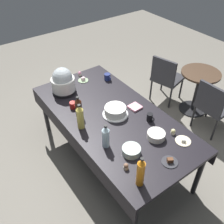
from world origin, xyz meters
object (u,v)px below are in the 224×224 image
(maroon_chair_right, at_px, (213,104))
(coffee_mug_black, at_px, (150,117))
(soda_bottle_orange_juice, at_px, (141,172))
(soda_bottle_water, at_px, (106,137))
(cupcake_mint, at_px, (173,132))
(maroon_chair_left, at_px, (166,76))
(potluck_table, at_px, (112,119))
(cupcake_rose, at_px, (126,166))
(ceramic_snack_bowl, at_px, (156,135))
(soda_bottle_ginger_ale, at_px, (80,117))
(dessert_plate_sage, at_px, (83,80))
(coffee_mug_navy, at_px, (107,77))
(round_cafe_table, at_px, (198,85))
(cupcake_berry, at_px, (80,74))
(coffee_mug_red, at_px, (73,105))
(soda_bottle_cola, at_px, (79,107))
(dessert_plate_charcoal, at_px, (170,161))
(glass_salad_bowl, at_px, (131,150))
(frosted_layer_cake, at_px, (115,111))
(slow_cooker, at_px, (63,82))
(dessert_plate_cream, at_px, (183,141))

(maroon_chair_right, bearing_deg, coffee_mug_black, -93.32)
(coffee_mug_black, relative_size, maroon_chair_right, 0.13)
(soda_bottle_orange_juice, bearing_deg, soda_bottle_water, 178.14)
(cupcake_mint, relative_size, maroon_chair_left, 0.08)
(soda_bottle_orange_juice, distance_m, coffee_mug_black, 0.88)
(potluck_table, distance_m, cupcake_rose, 0.80)
(potluck_table, distance_m, ceramic_snack_bowl, 0.61)
(soda_bottle_ginger_ale, height_order, coffee_mug_black, soda_bottle_ginger_ale)
(dessert_plate_sage, relative_size, coffee_mug_navy, 1.11)
(coffee_mug_black, xyz_separation_m, round_cafe_table, (-0.38, 1.41, -0.30))
(potluck_table, xyz_separation_m, cupcake_berry, (-1.01, 0.15, 0.09))
(coffee_mug_red, bearing_deg, round_cafe_table, 80.26)
(soda_bottle_cola, xyz_separation_m, coffee_mug_navy, (-0.45, 0.73, -0.08))
(potluck_table, xyz_separation_m, ceramic_snack_bowl, (0.58, 0.16, 0.10))
(ceramic_snack_bowl, xyz_separation_m, maroon_chair_right, (-0.18, 1.33, -0.30))
(dessert_plate_charcoal, height_order, soda_bottle_ginger_ale, soda_bottle_ginger_ale)
(cupcake_mint, distance_m, cupcake_rose, 0.71)
(glass_salad_bowl, relative_size, ceramic_snack_bowl, 0.99)
(coffee_mug_black, relative_size, maroon_chair_left, 0.13)
(frosted_layer_cake, height_order, glass_salad_bowl, frosted_layer_cake)
(maroon_chair_left, bearing_deg, dessert_plate_charcoal, -45.29)
(dessert_plate_charcoal, bearing_deg, glass_salad_bowl, -143.77)
(frosted_layer_cake, distance_m, slow_cooker, 0.83)
(ceramic_snack_bowl, xyz_separation_m, soda_bottle_cola, (-0.81, -0.48, 0.09))
(soda_bottle_water, bearing_deg, coffee_mug_red, 177.46)
(ceramic_snack_bowl, relative_size, maroon_chair_right, 0.23)
(soda_bottle_orange_juice, relative_size, coffee_mug_navy, 2.61)
(cupcake_mint, distance_m, maroon_chair_left, 1.66)
(coffee_mug_red, bearing_deg, cupcake_berry, 143.59)
(dessert_plate_charcoal, bearing_deg, potluck_table, -177.50)
(glass_salad_bowl, xyz_separation_m, coffee_mug_navy, (-1.27, 0.60, 0.01))
(glass_salad_bowl, distance_m, maroon_chair_left, 2.04)
(slow_cooker, xyz_separation_m, dessert_plate_cream, (1.55, 0.59, -0.15))
(frosted_layer_cake, relative_size, soda_bottle_water, 1.09)
(soda_bottle_orange_juice, height_order, maroon_chair_left, soda_bottle_orange_juice)
(cupcake_berry, relative_size, coffee_mug_black, 0.60)
(soda_bottle_orange_juice, relative_size, maroon_chair_right, 0.40)
(cupcake_mint, height_order, soda_bottle_water, soda_bottle_water)
(dessert_plate_sage, distance_m, dessert_plate_charcoal, 1.77)
(cupcake_rose, relative_size, round_cafe_table, 0.09)
(coffee_mug_red, bearing_deg, cupcake_mint, 32.33)
(cupcake_rose, xyz_separation_m, maroon_chair_right, (-0.31, 1.84, -0.29))
(potluck_table, height_order, soda_bottle_water, soda_bottle_water)
(cupcake_rose, height_order, coffee_mug_black, coffee_mug_black)
(frosted_layer_cake, bearing_deg, soda_bottle_water, -47.50)
(dessert_plate_sage, bearing_deg, cupcake_berry, 168.19)
(cupcake_rose, bearing_deg, dessert_plate_sage, 163.38)
(dessert_plate_charcoal, height_order, cupcake_rose, cupcake_rose)
(soda_bottle_ginger_ale, bearing_deg, cupcake_mint, 48.03)
(potluck_table, xyz_separation_m, coffee_mug_navy, (-0.68, 0.41, 0.11))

